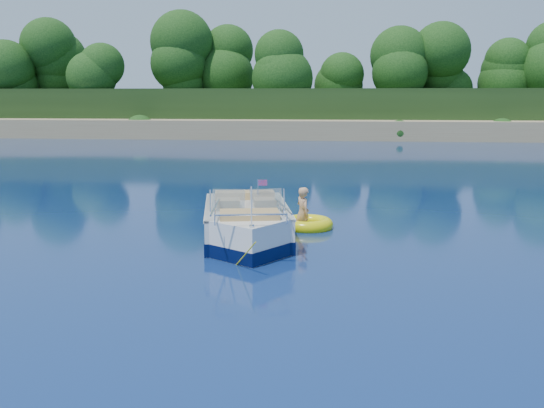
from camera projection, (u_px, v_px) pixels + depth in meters
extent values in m
plane|color=#0B1D4D|center=(201.00, 256.00, 13.18)|extent=(160.00, 160.00, 0.00)
cube|color=#967F57|center=(303.00, 131.00, 50.27)|extent=(170.00, 8.00, 2.00)
cube|color=black|center=(315.00, 115.00, 76.60)|extent=(170.00, 56.00, 6.00)
cylinder|color=black|center=(104.00, 99.00, 54.18)|extent=(0.44, 0.44, 3.20)
sphere|color=black|center=(102.00, 64.00, 53.64)|extent=(5.28, 5.28, 5.28)
cylinder|color=black|center=(306.00, 97.00, 53.69)|extent=(0.44, 0.44, 3.60)
sphere|color=black|center=(306.00, 57.00, 53.08)|extent=(5.94, 5.94, 5.94)
cube|color=white|center=(246.00, 226.00, 14.82)|extent=(2.62, 3.99, 1.02)
cube|color=white|center=(250.00, 243.00, 13.11)|extent=(1.91, 1.91, 1.02)
cube|color=#040C33|center=(246.00, 231.00, 14.84)|extent=(2.66, 4.03, 0.29)
cube|color=#040C33|center=(250.00, 249.00, 13.13)|extent=(1.95, 1.95, 0.29)
cube|color=#A78158|center=(246.00, 212.00, 15.06)|extent=(2.03, 2.83, 0.10)
cube|color=white|center=(246.00, 206.00, 14.73)|extent=(2.66, 4.00, 0.06)
cube|color=black|center=(243.00, 209.00, 16.79)|extent=(0.59, 0.44, 0.88)
cube|color=#8C9EA5|center=(229.00, 200.00, 13.98)|extent=(0.77, 0.30, 0.47)
cube|color=#8C9EA5|center=(266.00, 199.00, 14.05)|extent=(0.80, 0.49, 0.47)
cube|color=tan|center=(228.00, 207.00, 14.45)|extent=(0.63, 0.63, 0.39)
cube|color=tan|center=(265.00, 207.00, 14.53)|extent=(0.63, 0.63, 0.39)
cube|color=tan|center=(245.00, 198.00, 15.68)|extent=(1.59, 0.82, 0.37)
cube|color=tan|center=(249.00, 219.00, 13.20)|extent=(1.40, 0.96, 0.33)
cylinder|color=white|center=(251.00, 207.00, 12.22)|extent=(0.03, 0.03, 0.83)
cube|color=red|center=(263.00, 183.00, 13.98)|extent=(0.21, 0.06, 0.14)
cube|color=silver|center=(252.00, 226.00, 12.24)|extent=(0.11, 0.08, 0.05)
cylinder|color=yellow|center=(245.00, 254.00, 11.98)|extent=(0.56, 0.91, 0.75)
torus|color=yellow|center=(307.00, 224.00, 15.93)|extent=(1.82, 1.82, 0.36)
torus|color=red|center=(307.00, 224.00, 15.93)|extent=(1.50, 1.50, 0.12)
imported|color=tan|center=(302.00, 228.00, 15.89)|extent=(0.70, 0.85, 1.54)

